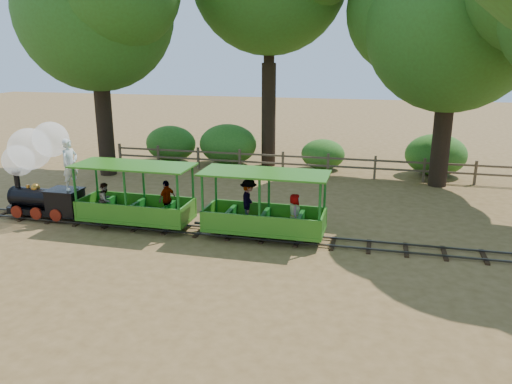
% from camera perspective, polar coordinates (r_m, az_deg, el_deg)
% --- Properties ---
extents(ground, '(90.00, 90.00, 0.00)m').
position_cam_1_polar(ground, '(14.68, 0.94, -5.29)').
color(ground, '#9D7643').
rests_on(ground, ground).
extents(track, '(22.00, 1.00, 0.10)m').
position_cam_1_polar(track, '(14.66, 0.94, -5.04)').
color(track, '#3F3D3A').
rests_on(track, ground).
extents(locomotive, '(2.83, 1.33, 3.24)m').
position_cam_1_polar(locomotive, '(17.41, -23.67, 2.96)').
color(locomotive, black).
rests_on(locomotive, ground).
extents(carriage_front, '(3.64, 1.49, 1.89)m').
position_cam_1_polar(carriage_front, '(15.77, -13.57, -1.28)').
color(carriage_front, '#327A1A').
rests_on(carriage_front, track).
extents(carriage_rear, '(3.64, 1.49, 1.89)m').
position_cam_1_polar(carriage_rear, '(14.46, 0.77, -2.18)').
color(carriage_rear, '#327A1A').
rests_on(carriage_rear, track).
extents(oak_nw, '(8.03, 7.07, 10.05)m').
position_cam_1_polar(oak_nw, '(22.71, -17.92, 19.84)').
color(oak_nw, '#2D2116').
rests_on(oak_nw, ground).
extents(oak_ne, '(8.14, 7.17, 9.48)m').
position_cam_1_polar(oak_ne, '(21.11, 21.58, 18.22)').
color(oak_ne, '#2D2116').
rests_on(oak_ne, ground).
extents(fence, '(18.10, 0.10, 1.00)m').
position_cam_1_polar(fence, '(22.08, 5.65, 3.44)').
color(fence, brown).
rests_on(fence, ground).
extents(shrub_west, '(2.52, 1.94, 1.75)m').
position_cam_1_polar(shrub_west, '(25.14, -9.71, 5.49)').
color(shrub_west, '#2D6B1E').
rests_on(shrub_west, ground).
extents(shrub_mid_w, '(2.79, 2.14, 1.93)m').
position_cam_1_polar(shrub_mid_w, '(24.10, -3.22, 5.47)').
color(shrub_mid_w, '#2D6B1E').
rests_on(shrub_mid_w, ground).
extents(shrub_mid_e, '(2.01, 1.55, 1.39)m').
position_cam_1_polar(shrub_mid_e, '(23.24, 7.65, 4.29)').
color(shrub_mid_e, '#2D6B1E').
rests_on(shrub_mid_e, ground).
extents(shrub_east, '(2.64, 2.03, 1.83)m').
position_cam_1_polar(shrub_east, '(23.20, 19.86, 4.01)').
color(shrub_east, '#2D6B1E').
rests_on(shrub_east, ground).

